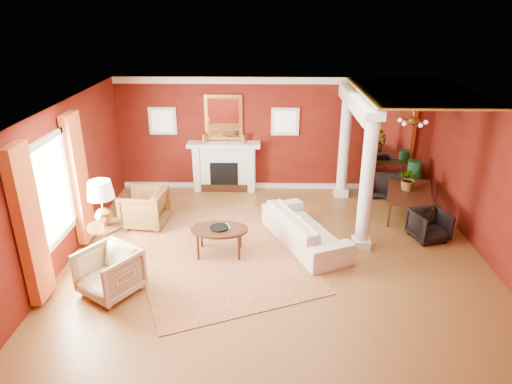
{
  "coord_description": "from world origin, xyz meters",
  "views": [
    {
      "loc": [
        -0.23,
        -7.81,
        4.61
      ],
      "look_at": [
        -0.41,
        0.42,
        1.15
      ],
      "focal_mm": 32.0,
      "sensor_mm": 36.0,
      "label": 1
    }
  ],
  "objects_px": {
    "armchair_leopard": "(144,206)",
    "coffee_table": "(219,231)",
    "dining_table": "(411,196)",
    "sofa": "(305,223)",
    "side_table": "(103,208)",
    "armchair_stripe": "(109,270)"
  },
  "relations": [
    {
      "from": "armchair_leopard",
      "to": "side_table",
      "type": "distance_m",
      "value": 1.69
    },
    {
      "from": "coffee_table",
      "to": "side_table",
      "type": "xyz_separation_m",
      "value": [
        -2.09,
        -0.31,
        0.61
      ]
    },
    {
      "from": "armchair_leopard",
      "to": "coffee_table",
      "type": "bearing_deg",
      "value": 61.34
    },
    {
      "from": "dining_table",
      "to": "side_table",
      "type": "bearing_deg",
      "value": 124.87
    },
    {
      "from": "armchair_leopard",
      "to": "armchair_stripe",
      "type": "distance_m",
      "value": 2.54
    },
    {
      "from": "sofa",
      "to": "armchair_stripe",
      "type": "bearing_deg",
      "value": 93.98
    },
    {
      "from": "armchair_leopard",
      "to": "sofa",
      "type": "bearing_deg",
      "value": 83.62
    },
    {
      "from": "armchair_leopard",
      "to": "dining_table",
      "type": "height_order",
      "value": "dining_table"
    },
    {
      "from": "sofa",
      "to": "armchair_leopard",
      "type": "height_order",
      "value": "armchair_leopard"
    },
    {
      "from": "side_table",
      "to": "armchair_stripe",
      "type": "bearing_deg",
      "value": -70.59
    },
    {
      "from": "armchair_leopard",
      "to": "coffee_table",
      "type": "height_order",
      "value": "armchair_leopard"
    },
    {
      "from": "armchair_leopard",
      "to": "armchair_stripe",
      "type": "relative_size",
      "value": 1.04
    },
    {
      "from": "armchair_stripe",
      "to": "armchair_leopard",
      "type": "bearing_deg",
      "value": 124.53
    },
    {
      "from": "sofa",
      "to": "side_table",
      "type": "distance_m",
      "value": 3.92
    },
    {
      "from": "sofa",
      "to": "side_table",
      "type": "xyz_separation_m",
      "value": [
        -3.78,
        -0.78,
        0.67
      ]
    },
    {
      "from": "coffee_table",
      "to": "dining_table",
      "type": "xyz_separation_m",
      "value": [
        4.21,
        1.86,
        -0.04
      ]
    },
    {
      "from": "armchair_stripe",
      "to": "dining_table",
      "type": "xyz_separation_m",
      "value": [
        5.94,
        3.2,
        0.03
      ]
    },
    {
      "from": "coffee_table",
      "to": "sofa",
      "type": "bearing_deg",
      "value": 15.41
    },
    {
      "from": "side_table",
      "to": "sofa",
      "type": "bearing_deg",
      "value": 11.63
    },
    {
      "from": "sofa",
      "to": "armchair_stripe",
      "type": "xyz_separation_m",
      "value": [
        -3.42,
        -1.8,
        -0.01
      ]
    },
    {
      "from": "sofa",
      "to": "side_table",
      "type": "bearing_deg",
      "value": 77.82
    },
    {
      "from": "side_table",
      "to": "armchair_leopard",
      "type": "bearing_deg",
      "value": 78.11
    }
  ]
}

